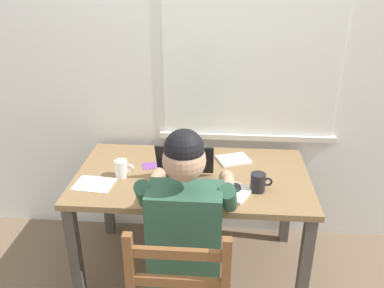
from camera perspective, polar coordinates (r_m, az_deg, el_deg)
ground_plane at (r=2.81m, az=0.03°, el=-16.96°), size 8.00×8.00×0.00m
back_wall at (r=2.63m, az=0.96°, el=12.16°), size 6.00×0.08×2.60m
desk at (r=2.45m, az=0.03°, el=-6.11°), size 1.38×0.78×0.70m
seated_person at (r=2.03m, az=-0.74°, el=-11.49°), size 0.50×0.60×1.22m
laptop at (r=2.26m, az=-1.24°, el=-4.82°), size 0.33×0.32×0.22m
computer_mouse at (r=2.25m, az=6.18°, el=-6.16°), size 0.06×0.10×0.03m
coffee_mug_white at (r=2.39m, az=-9.88°, el=-3.43°), size 0.11×0.07×0.10m
coffee_mug_dark at (r=2.24m, az=9.35°, el=-5.36°), size 0.12×0.08×0.10m
book_stack_main at (r=2.52m, az=-0.32°, el=-1.74°), size 0.20×0.16×0.08m
paper_pile_near_laptop at (r=2.57m, az=5.90°, el=-2.20°), size 0.23×0.21×0.01m
paper_pile_back_corner at (r=2.23m, az=5.36°, el=-6.60°), size 0.27×0.26×0.02m
paper_pile_side at (r=2.36m, az=-13.64°, el=-5.52°), size 0.23×0.19×0.01m
landscape_photo_print at (r=2.51m, az=-5.52°, el=-3.03°), size 0.15×0.12×0.00m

